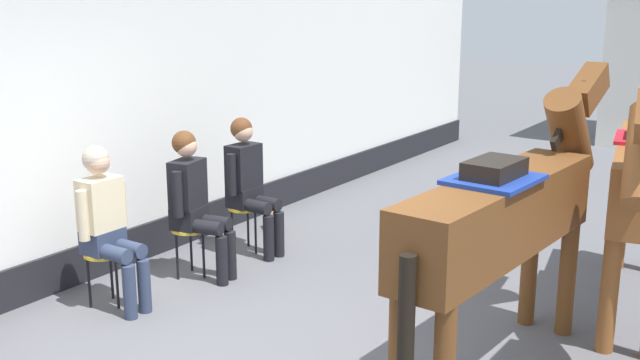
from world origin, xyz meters
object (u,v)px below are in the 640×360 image
Objects in this scene: saddled_horse_near at (507,212)px; satchel_bag at (273,222)px; seated_visitor_middle at (194,197)px; seated_visitor_far at (249,179)px; seated_visitor_near at (107,219)px.

saddled_horse_near is 3.82m from satchel_bag.
saddled_horse_near is at bearing -2.09° from seated_visitor_middle.
saddled_horse_near is at bearing -17.15° from seated_visitor_far.
seated_visitor_far is 4.96× the size of satchel_bag.
seated_visitor_far is at bearing -29.89° from satchel_bag.
seated_visitor_near is at bearing -165.53° from saddled_horse_near.
seated_visitor_middle is at bearing 177.91° from saddled_horse_near.
saddled_horse_near reaches higher than seated_visitor_far.
seated_visitor_far is at bearing 92.30° from seated_visitor_middle.
saddled_horse_near reaches higher than satchel_bag.
seated_visitor_near is 3.25m from saddled_horse_near.
seated_visitor_middle reaches higher than satchel_bag.
seated_visitor_far is 0.46× the size of saddled_horse_near.
seated_visitor_middle is 0.83m from seated_visitor_far.
seated_visitor_far is 1.00m from satchel_bag.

